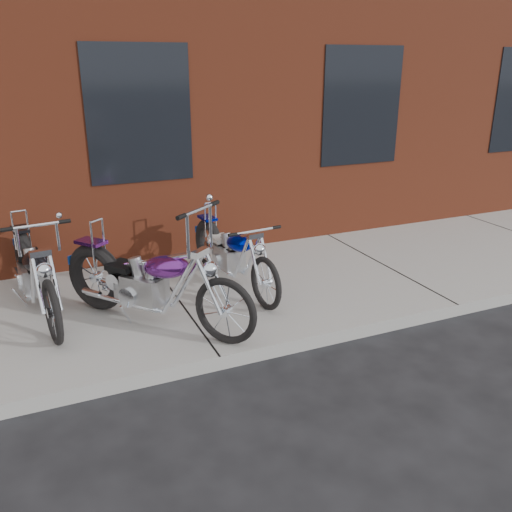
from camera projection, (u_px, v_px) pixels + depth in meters
name	position (u px, v px, depth m)	size (l,w,h in m)	color
ground	(220.00, 370.00, 5.33)	(120.00, 120.00, 0.00)	#2C2C2F
sidewalk	(178.00, 304.00, 6.60)	(22.00, 3.00, 0.15)	#A5A196
building_brick	(80.00, 1.00, 10.87)	(22.00, 10.00, 8.00)	maroon
chopper_purple	(151.00, 286.00, 5.81)	(1.62, 2.02, 1.39)	black
chopper_blue	(233.00, 256.00, 6.85)	(0.53, 2.19, 0.95)	black
chopper_third	(36.00, 276.00, 6.13)	(0.58, 2.36, 1.20)	black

